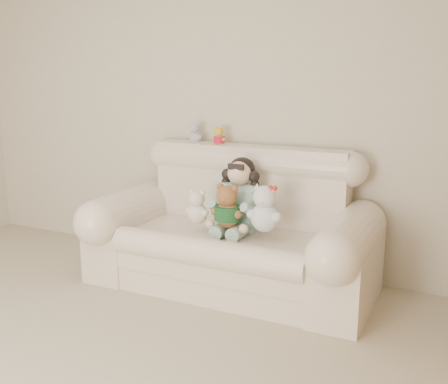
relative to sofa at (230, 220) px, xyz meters
The scene contains 8 objects.
wall_back 1.11m from the sofa, 139.86° to the left, with size 4.50×4.50×0.00m, color #C3B09B.
sofa is the anchor object (origin of this frame).
seated_child 0.21m from the sofa, 62.45° to the left, with size 0.34×0.41×0.56m, color #357C5F, non-canonical shape.
brown_teddy 0.21m from the sofa, 73.03° to the right, with size 0.24×0.18×0.37m, color brown, non-canonical shape.
white_cat 0.37m from the sofa, 16.80° to the right, with size 0.25×0.20×0.40m, color white, non-canonical shape.
cream_teddy 0.27m from the sofa, 149.79° to the right, with size 0.19×0.15×0.30m, color white, non-canonical shape.
yellow_mini_bear 0.73m from the sofa, 126.49° to the left, with size 0.11×0.09×0.18m, color gold, non-canonical shape.
grey_mini_plush 0.86m from the sofa, 142.44° to the left, with size 0.13×0.10×0.20m, color #AAA9AF, non-canonical shape.
Camera 1 is at (2.20, -1.40, 1.58)m, focal length 42.44 mm.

